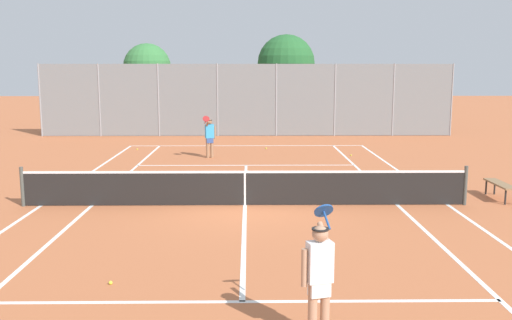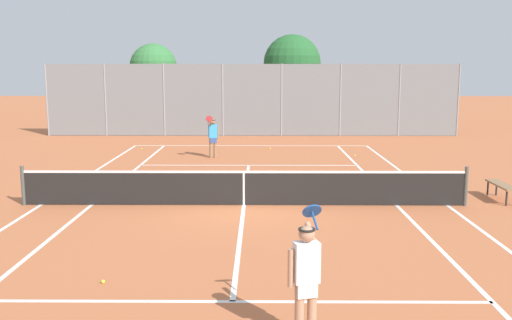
% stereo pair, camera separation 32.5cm
% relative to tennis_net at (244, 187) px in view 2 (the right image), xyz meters
% --- Properties ---
extents(ground_plane, '(120.00, 120.00, 0.00)m').
position_rel_tennis_net_xyz_m(ground_plane, '(0.00, 0.00, -0.51)').
color(ground_plane, '#BC663D').
extents(court_line_markings, '(11.10, 23.90, 0.01)m').
position_rel_tennis_net_xyz_m(court_line_markings, '(0.00, 0.00, -0.51)').
color(court_line_markings, white).
rests_on(court_line_markings, ground).
extents(tennis_net, '(12.00, 0.10, 1.07)m').
position_rel_tennis_net_xyz_m(tennis_net, '(0.00, 0.00, 0.00)').
color(tennis_net, '#474C47').
rests_on(tennis_net, ground).
extents(player_near_side, '(0.53, 0.84, 1.77)m').
position_rel_tennis_net_xyz_m(player_near_side, '(1.06, -7.64, 0.42)').
color(player_near_side, tan).
rests_on(player_near_side, ground).
extents(player_far_left, '(0.50, 0.86, 1.77)m').
position_rel_tennis_net_xyz_m(player_far_left, '(-1.50, 8.24, 0.42)').
color(player_far_left, '#936B4C').
rests_on(player_far_left, ground).
extents(loose_tennis_ball_0, '(0.07, 0.07, 0.07)m').
position_rel_tennis_net_xyz_m(loose_tennis_ball_0, '(2.06, 1.23, -0.48)').
color(loose_tennis_ball_0, '#D1DB33').
rests_on(loose_tennis_ball_0, ground).
extents(loose_tennis_ball_1, '(0.07, 0.07, 0.07)m').
position_rel_tennis_net_xyz_m(loose_tennis_ball_1, '(4.41, 8.68, -0.48)').
color(loose_tennis_ball_1, '#D1DB33').
rests_on(loose_tennis_ball_1, ground).
extents(loose_tennis_ball_2, '(0.07, 0.07, 0.07)m').
position_rel_tennis_net_xyz_m(loose_tennis_ball_2, '(-4.94, 10.54, -0.48)').
color(loose_tennis_ball_2, '#D1DB33').
rests_on(loose_tennis_ball_2, ground).
extents(loose_tennis_ball_3, '(0.07, 0.07, 0.07)m').
position_rel_tennis_net_xyz_m(loose_tennis_ball_3, '(-2.27, -5.64, -0.48)').
color(loose_tennis_ball_3, '#D1DB33').
rests_on(loose_tennis_ball_3, ground).
extents(loose_tennis_ball_4, '(0.07, 0.07, 0.07)m').
position_rel_tennis_net_xyz_m(loose_tennis_ball_4, '(-0.91, 2.93, -0.48)').
color(loose_tennis_ball_4, '#D1DB33').
rests_on(loose_tennis_ball_4, ground).
extents(loose_tennis_ball_5, '(0.07, 0.07, 0.07)m').
position_rel_tennis_net_xyz_m(loose_tennis_ball_5, '(0.89, 10.77, -0.48)').
color(loose_tennis_ball_5, '#D1DB33').
rests_on(loose_tennis_ball_5, ground).
extents(courtside_bench, '(0.36, 1.50, 0.47)m').
position_rel_tennis_net_xyz_m(courtside_bench, '(7.19, 0.65, -0.10)').
color(courtside_bench, olive).
rests_on(courtside_bench, ground).
extents(back_fence, '(22.27, 0.08, 3.89)m').
position_rel_tennis_net_xyz_m(back_fence, '(0.00, 15.83, 1.44)').
color(back_fence, gray).
rests_on(back_fence, ground).
extents(tree_behind_left, '(2.78, 2.78, 5.08)m').
position_rel_tennis_net_xyz_m(tree_behind_left, '(-5.82, 19.05, 3.07)').
color(tree_behind_left, brown).
rests_on(tree_behind_left, ground).
extents(tree_behind_right, '(3.42, 3.42, 5.63)m').
position_rel_tennis_net_xyz_m(tree_behind_right, '(2.35, 19.53, 3.30)').
color(tree_behind_right, brown).
rests_on(tree_behind_right, ground).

